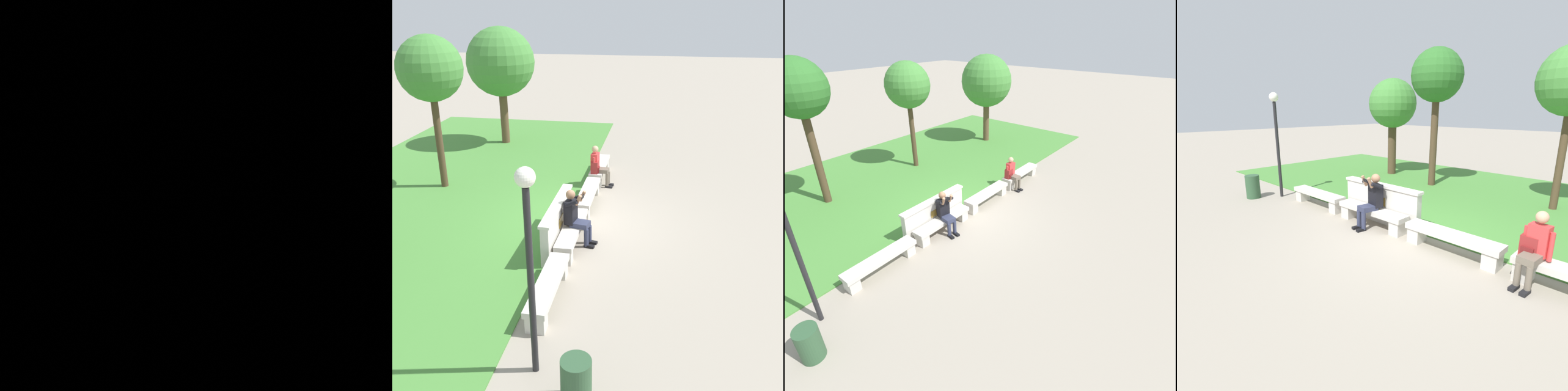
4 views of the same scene
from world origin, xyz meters
TOP-DOWN VIEW (x-y plane):
  - ground_plane at (0.00, 0.00)m, footprint 80.00×80.00m
  - bench_main at (-3.36, 0.00)m, footprint 2.05×0.40m
  - bench_near at (-1.12, 0.00)m, footprint 2.05×0.40m
  - bench_mid at (1.12, 0.00)m, footprint 2.05×0.40m
  - bench_far at (3.36, 0.00)m, footprint 2.05×0.40m
  - backrest_wall_with_plaque at (-1.12, 0.34)m, footprint 2.43×0.24m
  - person_photographer at (-1.05, -0.08)m, footprint 0.52×0.77m
  - person_distant at (2.64, -0.07)m, footprint 0.48×0.70m
  - backpack at (2.54, 0.02)m, footprint 0.28×0.24m

SIDE VIEW (x-z plane):
  - ground_plane at x=0.00m, z-range 0.00..0.00m
  - bench_main at x=-3.36m, z-range 0.08..0.53m
  - bench_near at x=-1.12m, z-range 0.08..0.53m
  - bench_mid at x=1.12m, z-range 0.08..0.53m
  - bench_far at x=3.36m, z-range 0.08..0.53m
  - backrest_wall_with_plaque at x=-1.12m, z-range 0.01..1.02m
  - backpack at x=2.54m, z-range 0.41..0.84m
  - person_distant at x=2.64m, z-range 0.04..1.30m
  - person_photographer at x=-1.05m, z-range 0.08..1.40m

